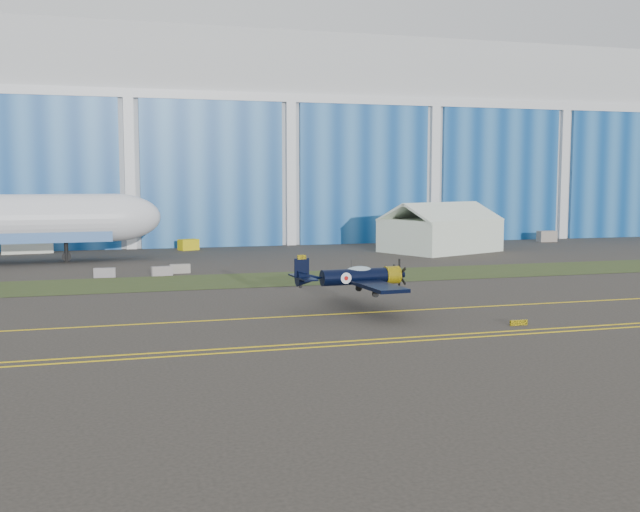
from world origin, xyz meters
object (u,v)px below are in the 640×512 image
object	(u,v)px
warbird	(355,277)
shipping_container	(27,243)
tent	(440,227)
tug	(188,245)

from	to	relation	value
warbird	shipping_container	size ratio (longest dim) A/B	1.96
tent	tug	bearing A→B (deg)	137.32
warbird	tug	size ratio (longest dim) A/B	4.89
tent	shipping_container	bearing A→B (deg)	143.29
tent	tug	size ratio (longest dim) A/B	6.79
warbird	tent	xyz separation A→B (m)	(24.39, 38.04, 0.84)
tent	warbird	bearing A→B (deg)	-145.80
warbird	tent	bearing A→B (deg)	53.18
warbird	tent	distance (m)	45.20
warbird	tug	distance (m)	49.54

